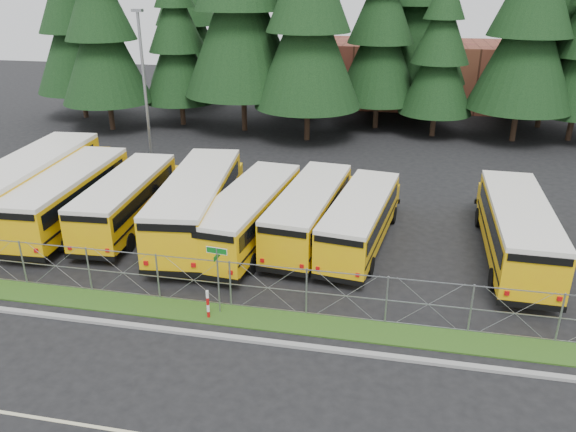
% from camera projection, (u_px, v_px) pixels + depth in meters
% --- Properties ---
extents(ground, '(120.00, 120.00, 0.00)m').
position_uv_depth(ground, '(262.00, 296.00, 22.88)').
color(ground, black).
rests_on(ground, ground).
extents(curb, '(50.00, 0.25, 0.12)m').
position_uv_depth(curb, '(241.00, 339.00, 20.06)').
color(curb, gray).
rests_on(curb, ground).
extents(grass_verge, '(50.00, 1.40, 0.06)m').
position_uv_depth(grass_verge, '(251.00, 318.00, 21.34)').
color(grass_verge, '#234814').
rests_on(grass_verge, ground).
extents(chainlink_fence, '(44.00, 0.10, 2.00)m').
position_uv_depth(chainlink_fence, '(255.00, 287.00, 21.59)').
color(chainlink_fence, gray).
rests_on(chainlink_fence, ground).
extents(brick_building, '(22.00, 10.00, 6.00)m').
position_uv_depth(brick_building, '(413.00, 73.00, 56.67)').
color(brick_building, brown).
rests_on(brick_building, ground).
extents(bus_0, '(3.80, 12.53, 3.24)m').
position_uv_depth(bus_0, '(38.00, 184.00, 30.43)').
color(bus_0, '#E9B207').
rests_on(bus_0, ground).
extents(bus_1, '(3.21, 11.25, 2.92)m').
position_uv_depth(bus_1, '(72.00, 197.00, 29.04)').
color(bus_1, '#E9B207').
rests_on(bus_1, ground).
extents(bus_2, '(3.04, 10.39, 2.69)m').
position_uv_depth(bus_2, '(130.00, 201.00, 28.86)').
color(bus_2, '#E9B207').
rests_on(bus_2, ground).
extents(bus_3, '(4.06, 11.95, 3.07)m').
position_uv_depth(bus_3, '(199.00, 205.00, 27.92)').
color(bus_3, '#E9B207').
rests_on(bus_3, ground).
extents(bus_4, '(3.58, 10.74, 2.76)m').
position_uv_depth(bus_4, '(252.00, 215.00, 27.06)').
color(bus_4, '#E9B207').
rests_on(bus_4, ground).
extents(bus_5, '(3.43, 10.36, 2.67)m').
position_uv_depth(bus_5, '(311.00, 213.00, 27.47)').
color(bus_5, '#E9B207').
rests_on(bus_5, ground).
extents(bus_6, '(3.63, 10.01, 2.57)m').
position_uv_depth(bus_6, '(362.00, 221.00, 26.68)').
color(bus_6, '#E9B207').
rests_on(bus_6, ground).
extents(bus_east, '(2.78, 10.91, 2.85)m').
position_uv_depth(bus_east, '(515.00, 231.00, 25.32)').
color(bus_east, '#E9B207').
rests_on(bus_east, ground).
extents(street_sign, '(0.84, 0.55, 2.81)m').
position_uv_depth(street_sign, '(218.00, 266.00, 20.93)').
color(street_sign, gray).
rests_on(street_sign, ground).
extents(striped_bollard, '(0.11, 0.11, 1.20)m').
position_uv_depth(striped_bollard, '(208.00, 305.00, 21.15)').
color(striped_bollard, '#B20C0C').
rests_on(striped_bollard, ground).
extents(light_standard, '(0.70, 0.35, 10.14)m').
position_uv_depth(light_standard, '(145.00, 84.00, 36.57)').
color(light_standard, gray).
rests_on(light_standard, ground).
extents(conifer_0, '(7.51, 7.51, 16.60)m').
position_uv_depth(conifer_0, '(73.00, 23.00, 48.58)').
color(conifer_0, black).
rests_on(conifer_0, ground).
extents(conifer_1, '(7.32, 7.32, 16.19)m').
position_uv_depth(conifer_1, '(100.00, 30.00, 44.57)').
color(conifer_1, black).
rests_on(conifer_1, ground).
extents(conifer_2, '(6.21, 6.21, 13.74)m').
position_uv_depth(conifer_2, '(177.00, 43.00, 46.67)').
color(conifer_2, black).
rests_on(conifer_2, ground).
extents(conifer_4, '(8.23, 8.23, 18.20)m').
position_uv_depth(conifer_4, '(308.00, 19.00, 41.12)').
color(conifer_4, black).
rests_on(conifer_4, ground).
extents(conifer_5, '(7.01, 7.01, 15.50)m').
position_uv_depth(conifer_5, '(381.00, 33.00, 45.26)').
color(conifer_5, black).
rests_on(conifer_5, ground).
extents(conifer_6, '(5.80, 5.80, 12.82)m').
position_uv_depth(conifer_6, '(440.00, 55.00, 43.33)').
color(conifer_6, black).
rests_on(conifer_6, ground).
extents(conifer_7, '(7.93, 7.93, 17.54)m').
position_uv_depth(conifer_7, '(531.00, 24.00, 40.98)').
color(conifer_7, black).
rests_on(conifer_7, ground).
extents(conifer_10, '(7.74, 7.74, 17.11)m').
position_uv_depth(conifer_10, '(187.00, 16.00, 53.21)').
color(conifer_10, black).
rests_on(conifer_10, ground).
extents(conifer_11, '(7.58, 7.58, 16.76)m').
position_uv_depth(conifer_11, '(307.00, 20.00, 50.08)').
color(conifer_11, black).
rests_on(conifer_11, ground).
extents(conifer_13, '(7.96, 7.96, 17.59)m').
position_uv_depth(conifer_13, '(556.00, 20.00, 45.01)').
color(conifer_13, black).
rests_on(conifer_13, ground).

